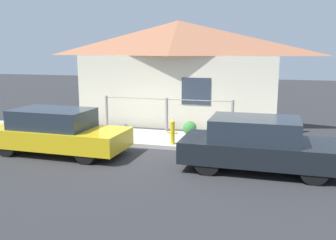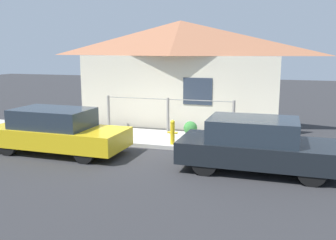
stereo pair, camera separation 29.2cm
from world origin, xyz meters
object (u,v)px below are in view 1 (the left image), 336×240
object	(u,v)px
car_right	(259,144)
fire_hydrant	(173,132)
potted_plant_near_hydrant	(190,129)
car_left	(57,132)

from	to	relation	value
car_right	fire_hydrant	xyz separation A→B (m)	(-2.72, 1.54, -0.15)
car_right	fire_hydrant	bearing A→B (deg)	150.78
car_right	fire_hydrant	size ratio (longest dim) A/B	5.18
car_right	potted_plant_near_hydrant	world-z (taller)	car_right
car_left	car_right	size ratio (longest dim) A/B	1.04
car_right	fire_hydrant	distance (m)	3.13
car_right	potted_plant_near_hydrant	bearing A→B (deg)	133.02
car_left	car_right	world-z (taller)	car_right
car_left	car_right	distance (m)	5.93
car_left	potted_plant_near_hydrant	xyz separation A→B (m)	(3.54, 2.59, -0.24)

